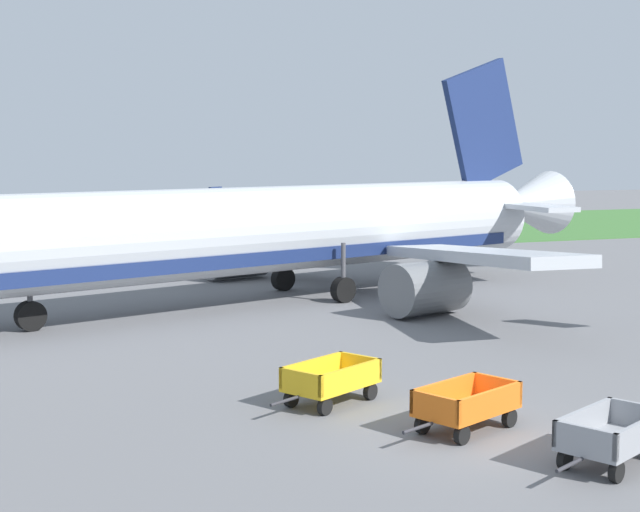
{
  "coord_description": "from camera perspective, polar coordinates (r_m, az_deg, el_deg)",
  "views": [
    {
      "loc": [
        -10.57,
        -18.28,
        6.51
      ],
      "look_at": [
        0.9,
        12.31,
        2.8
      ],
      "focal_mm": 51.94,
      "sensor_mm": 36.0,
      "label": 1
    }
  ],
  "objects": [
    {
      "name": "baggage_cart_fourth_in_row",
      "position": [
        24.14,
        0.68,
        -7.69
      ],
      "size": [
        3.46,
        2.45,
        1.07
      ],
      "color": "gold",
      "rests_on": "ground"
    },
    {
      "name": "baggage_cart_second_in_row",
      "position": [
        20.53,
        17.53,
        -10.55
      ],
      "size": [
        3.51,
        2.36,
        1.07
      ],
      "color": "gray",
      "rests_on": "ground"
    },
    {
      "name": "baggage_cart_third_in_row",
      "position": [
        22.16,
        9.01,
        -9.07
      ],
      "size": [
        3.54,
        2.3,
        1.07
      ],
      "color": "orange",
      "rests_on": "ground"
    },
    {
      "name": "grass_strip",
      "position": [
        71.65,
        -12.0,
        1.15
      ],
      "size": [
        220.0,
        28.0,
        0.06
      ],
      "primitive_type": "cube",
      "color": "#3D7033",
      "rests_on": "ground"
    },
    {
      "name": "airplane",
      "position": [
        40.51,
        -2.14,
        1.58
      ],
      "size": [
        36.77,
        29.88,
        11.34
      ],
      "color": "#B2B7BC",
      "rests_on": "ground"
    },
    {
      "name": "ground_plane",
      "position": [
        22.09,
        9.21,
        -10.74
      ],
      "size": [
        220.0,
        220.0,
        0.0
      ],
      "primitive_type": "plane",
      "color": "slate"
    }
  ]
}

